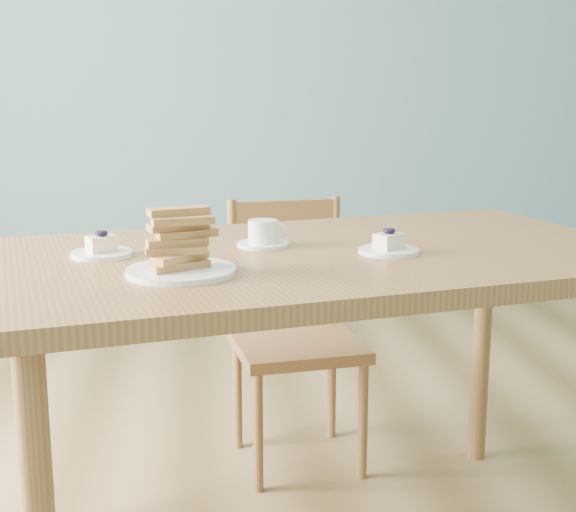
# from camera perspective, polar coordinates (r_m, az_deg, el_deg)

# --- Properties ---
(room) EXTENTS (5.01, 5.01, 2.71)m
(room) POSITION_cam_1_polar(r_m,az_deg,el_deg) (1.96, -1.82, 15.63)
(room) COLOR #9A7548
(room) RESTS_ON ground
(dining_table) EXTENTS (1.71, 1.22, 0.83)m
(dining_table) POSITION_cam_1_polar(r_m,az_deg,el_deg) (1.97, 2.68, -1.94)
(dining_table) COLOR brown
(dining_table) RESTS_ON ground
(dining_chair) EXTENTS (0.44, 0.43, 0.86)m
(dining_chair) POSITION_cam_1_polar(r_m,az_deg,el_deg) (2.63, 0.46, -5.36)
(dining_chair) COLOR brown
(dining_chair) RESTS_ON ground
(cheesecake_plate_near) EXTENTS (0.15, 0.15, 0.06)m
(cheesecake_plate_near) POSITION_cam_1_polar(r_m,az_deg,el_deg) (1.93, 7.19, 0.66)
(cheesecake_plate_near) COLOR white
(cheesecake_plate_near) RESTS_ON dining_table
(cheesecake_plate_far) EXTENTS (0.15, 0.15, 0.06)m
(cheesecake_plate_far) POSITION_cam_1_polar(r_m,az_deg,el_deg) (1.93, -13.10, 0.46)
(cheesecake_plate_far) COLOR white
(cheesecake_plate_far) RESTS_ON dining_table
(coffee_cup) EXTENTS (0.13, 0.13, 0.07)m
(coffee_cup) POSITION_cam_1_polar(r_m,az_deg,el_deg) (2.00, -1.76, 1.50)
(coffee_cup) COLOR white
(coffee_cup) RESTS_ON dining_table
(biscotti_plate) EXTENTS (0.24, 0.24, 0.14)m
(biscotti_plate) POSITION_cam_1_polar(r_m,az_deg,el_deg) (1.71, -7.65, 0.31)
(biscotti_plate) COLOR white
(biscotti_plate) RESTS_ON dining_table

